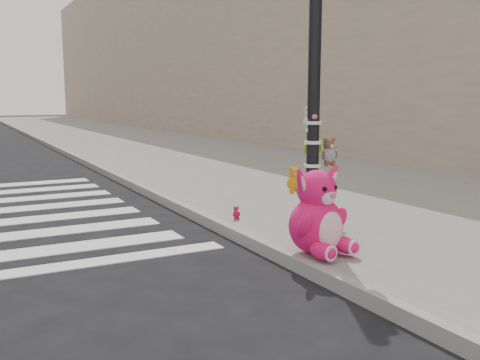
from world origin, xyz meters
TOP-DOWN VIEW (x-y plane):
  - ground at (0.00, 0.00)m, footprint 120.00×120.00m
  - sidewalk_near at (5.00, 10.00)m, footprint 7.00×80.00m
  - curb_edge at (1.55, 10.00)m, footprint 0.12×80.00m
  - bld_near at (10.50, 20.00)m, footprint 5.00×60.00m
  - signal_pole at (2.61, 1.82)m, footprint 0.67×0.50m
  - pink_bunny at (1.80, 0.57)m, footprint 0.68×0.76m
  - red_teddy at (1.80, 2.40)m, footprint 0.13×0.10m

SIDE VIEW (x-z plane):
  - ground at x=0.00m, z-range 0.00..0.00m
  - sidewalk_near at x=5.00m, z-range 0.00..0.14m
  - curb_edge at x=1.55m, z-range -0.01..0.15m
  - red_teddy at x=1.80m, z-range 0.14..0.32m
  - pink_bunny at x=1.80m, z-range 0.05..0.99m
  - signal_pole at x=2.61m, z-range -0.20..3.80m
  - bld_near at x=10.50m, z-range 0.00..10.00m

